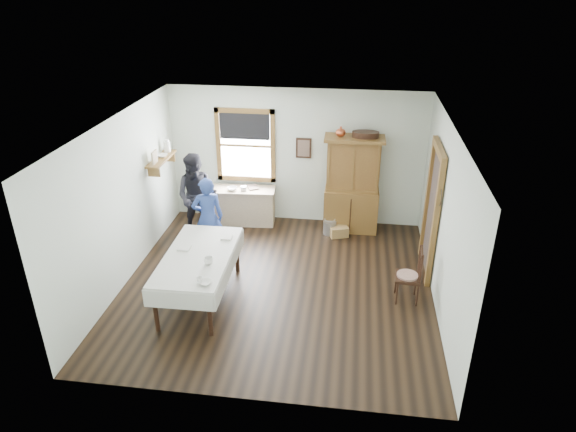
{
  "coord_description": "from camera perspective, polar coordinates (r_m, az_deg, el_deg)",
  "views": [
    {
      "loc": [
        1.12,
        -7.01,
        4.72
      ],
      "look_at": [
        0.14,
        0.3,
        1.13
      ],
      "focal_mm": 32.0,
      "sensor_mm": 36.0,
      "label": 1
    }
  ],
  "objects": [
    {
      "name": "doorway",
      "position": [
        8.73,
        15.78,
        0.88
      ],
      "size": [
        0.09,
        1.14,
        2.22
      ],
      "color": "#40342E",
      "rests_on": "room"
    },
    {
      "name": "table_cup_a",
      "position": [
        7.64,
        -8.81,
        -4.91
      ],
      "size": [
        0.17,
        0.17,
        0.11
      ],
      "primitive_type": "imported",
      "rotation": [
        0.0,
        0.0,
        -0.32
      ],
      "color": "white",
      "rests_on": "dining_table"
    },
    {
      "name": "rug_beater",
      "position": [
        8.01,
        16.66,
        2.84
      ],
      "size": [
        0.01,
        0.27,
        0.27
      ],
      "primitive_type": "torus",
      "rotation": [
        0.0,
        1.57,
        0.0
      ],
      "color": "black",
      "rests_on": "room"
    },
    {
      "name": "dining_table",
      "position": [
        8.12,
        -9.78,
        -6.67
      ],
      "size": [
        1.06,
        1.98,
        0.79
      ],
      "primitive_type": "cube",
      "rotation": [
        0.0,
        0.0,
        0.01
      ],
      "color": "silver",
      "rests_on": "room"
    },
    {
      "name": "spindle_chair",
      "position": [
        8.15,
        13.2,
        -6.38
      ],
      "size": [
        0.45,
        0.45,
        0.91
      ],
      "primitive_type": "cube",
      "rotation": [
        0.0,
        0.0,
        -0.08
      ],
      "color": "black",
      "rests_on": "room"
    },
    {
      "name": "shelf_bowl",
      "position": [
        9.76,
        -13.83,
        6.54
      ],
      "size": [
        0.22,
        0.22,
        0.05
      ],
      "primitive_type": "imported",
      "color": "white",
      "rests_on": "wall_shelf"
    },
    {
      "name": "framed_picture",
      "position": [
        10.03,
        1.74,
        7.54
      ],
      "size": [
        0.3,
        0.04,
        0.4
      ],
      "primitive_type": "cube",
      "color": "black",
      "rests_on": "room"
    },
    {
      "name": "pail",
      "position": [
        10.05,
        4.64,
        -1.26
      ],
      "size": [
        0.31,
        0.31,
        0.27
      ],
      "primitive_type": "cube",
      "rotation": [
        0.0,
        0.0,
        -0.29
      ],
      "color": "#A4A7AD",
      "rests_on": "room"
    },
    {
      "name": "figure_dark",
      "position": [
        9.84,
        -10.02,
        1.85
      ],
      "size": [
        0.75,
        0.59,
        1.53
      ],
      "primitive_type": "imported",
      "rotation": [
        0.0,
        0.0,
        0.01
      ],
      "color": "black",
      "rests_on": "room"
    },
    {
      "name": "table_bowl",
      "position": [
        7.2,
        -9.2,
        -7.29
      ],
      "size": [
        0.27,
        0.27,
        0.05
      ],
      "primitive_type": "imported",
      "rotation": [
        0.0,
        0.0,
        -0.36
      ],
      "color": "white",
      "rests_on": "dining_table"
    },
    {
      "name": "china_hutch",
      "position": [
        9.93,
        7.13,
        3.46
      ],
      "size": [
        1.12,
        0.54,
        1.9
      ],
      "primitive_type": "cube",
      "rotation": [
        0.0,
        0.0,
        0.01
      ],
      "color": "brown",
      "rests_on": "room"
    },
    {
      "name": "counter_book",
      "position": [
        10.26,
        -4.47,
        3.13
      ],
      "size": [
        0.25,
        0.28,
        0.02
      ],
      "primitive_type": "imported",
      "rotation": [
        0.0,
        0.0,
        0.44
      ],
      "color": "brown",
      "rests_on": "work_counter"
    },
    {
      "name": "wicker_basket",
      "position": [
        9.99,
        5.66,
        -1.7
      ],
      "size": [
        0.4,
        0.34,
        0.2
      ],
      "primitive_type": "cube",
      "rotation": [
        0.0,
        0.0,
        0.33
      ],
      "color": "#A5804B",
      "rests_on": "room"
    },
    {
      "name": "woman_blue",
      "position": [
        9.14,
        -8.86,
        -0.5
      ],
      "size": [
        0.59,
        0.48,
        1.39
      ],
      "primitive_type": "imported",
      "rotation": [
        0.0,
        0.0,
        3.48
      ],
      "color": "navy",
      "rests_on": "room"
    },
    {
      "name": "table_cup_b",
      "position": [
        7.23,
        -9.78,
        -7.02
      ],
      "size": [
        0.1,
        0.1,
        0.09
      ],
      "primitive_type": "imported",
      "rotation": [
        0.0,
        0.0,
        -0.05
      ],
      "color": "white",
      "rests_on": "dining_table"
    },
    {
      "name": "room",
      "position": [
        7.86,
        -1.27,
        0.56
      ],
      "size": [
        5.01,
        5.01,
        2.7
      ],
      "color": "black",
      "rests_on": "ground"
    },
    {
      "name": "window",
      "position": [
        10.19,
        -4.76,
        8.26
      ],
      "size": [
        1.18,
        0.07,
        1.48
      ],
      "color": "white",
      "rests_on": "room"
    },
    {
      "name": "counter_bowl",
      "position": [
        10.19,
        -6.22,
        3.02
      ],
      "size": [
        0.21,
        0.21,
        0.06
      ],
      "primitive_type": "imported",
      "rotation": [
        0.0,
        0.0,
        0.04
      ],
      "color": "white",
      "rests_on": "work_counter"
    },
    {
      "name": "work_counter",
      "position": [
        10.39,
        -5.03,
        1.13
      ],
      "size": [
        1.33,
        0.58,
        0.74
      ],
      "primitive_type": "cube",
      "rotation": [
        0.0,
        0.0,
        0.07
      ],
      "color": "tan",
      "rests_on": "room"
    },
    {
      "name": "wall_shelf",
      "position": [
        9.75,
        -13.83,
        6.38
      ],
      "size": [
        0.24,
        1.0,
        0.44
      ],
      "color": "brown",
      "rests_on": "room"
    }
  ]
}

